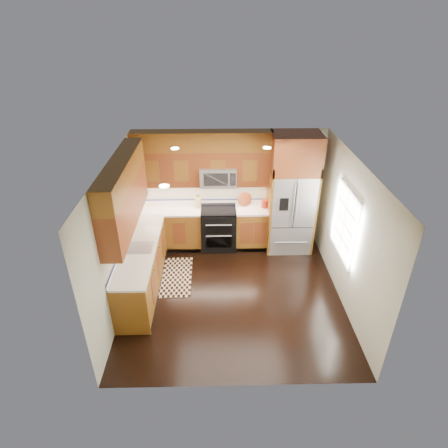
{
  "coord_description": "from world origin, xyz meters",
  "views": [
    {
      "loc": [
        -0.29,
        -5.49,
        4.67
      ],
      "look_at": [
        -0.15,
        0.6,
        1.18
      ],
      "focal_mm": 30.0,
      "sensor_mm": 36.0,
      "label": 1
    }
  ],
  "objects_px": {
    "range": "(219,228)",
    "rug": "(172,276)",
    "utensil_crock": "(265,202)",
    "knife_block": "(198,202)",
    "refrigerator": "(292,194)"
  },
  "relations": [
    {
      "from": "range",
      "to": "knife_block",
      "type": "xyz_separation_m",
      "value": [
        -0.44,
        0.14,
        0.59
      ]
    },
    {
      "from": "knife_block",
      "to": "utensil_crock",
      "type": "distance_m",
      "value": 1.44
    },
    {
      "from": "refrigerator",
      "to": "rug",
      "type": "relative_size",
      "value": 2.01
    },
    {
      "from": "refrigerator",
      "to": "range",
      "type": "bearing_deg",
      "value": 178.6
    },
    {
      "from": "range",
      "to": "rug",
      "type": "distance_m",
      "value": 1.54
    },
    {
      "from": "rug",
      "to": "utensil_crock",
      "type": "distance_m",
      "value": 2.52
    },
    {
      "from": "knife_block",
      "to": "utensil_crock",
      "type": "height_order",
      "value": "utensil_crock"
    },
    {
      "from": "range",
      "to": "rug",
      "type": "relative_size",
      "value": 0.73
    },
    {
      "from": "range",
      "to": "utensil_crock",
      "type": "relative_size",
      "value": 2.49
    },
    {
      "from": "rug",
      "to": "knife_block",
      "type": "bearing_deg",
      "value": 66.93
    },
    {
      "from": "range",
      "to": "knife_block",
      "type": "distance_m",
      "value": 0.75
    },
    {
      "from": "refrigerator",
      "to": "knife_block",
      "type": "distance_m",
      "value": 2.01
    },
    {
      "from": "refrigerator",
      "to": "rug",
      "type": "height_order",
      "value": "refrigerator"
    },
    {
      "from": "utensil_crock",
      "to": "refrigerator",
      "type": "bearing_deg",
      "value": -10.95
    },
    {
      "from": "range",
      "to": "refrigerator",
      "type": "height_order",
      "value": "refrigerator"
    }
  ]
}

